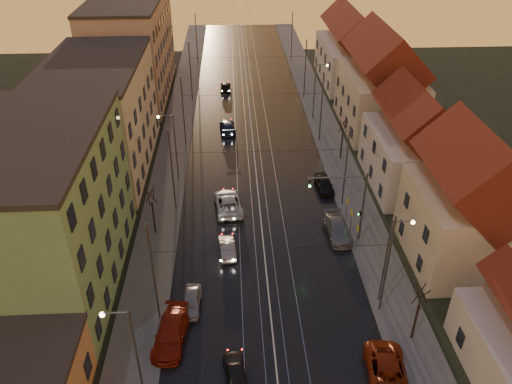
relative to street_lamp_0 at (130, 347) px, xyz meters
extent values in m
cube|color=black|center=(9.10, 38.00, -4.87)|extent=(16.00, 120.00, 0.04)
cube|color=#4C4C4C|center=(-0.90, 38.00, -4.81)|extent=(4.00, 120.00, 0.15)
cube|color=#4C4C4C|center=(19.10, 38.00, -4.81)|extent=(4.00, 120.00, 0.15)
cube|color=gray|center=(6.90, 38.00, -4.83)|extent=(0.06, 120.00, 0.03)
cube|color=gray|center=(8.33, 38.00, -4.83)|extent=(0.06, 120.00, 0.03)
cube|color=gray|center=(9.87, 38.00, -4.83)|extent=(0.06, 120.00, 0.03)
cube|color=gray|center=(11.30, 38.00, -4.83)|extent=(0.06, 120.00, 0.03)
cube|color=#669760|center=(-8.40, 12.00, 1.61)|extent=(10.00, 18.00, 13.00)
cube|color=#B8AA8E|center=(-8.40, 32.00, 1.11)|extent=(10.00, 20.00, 12.00)
cube|color=#9A7963|center=(-8.40, 56.00, 2.11)|extent=(10.00, 24.00, 14.00)
cube|color=beige|center=(26.10, 13.00, -1.39)|extent=(8.50, 10.00, 7.00)
pyramid|color=#5B1F14|center=(26.10, 13.00, 4.01)|extent=(8.67, 10.20, 3.80)
cube|color=silver|center=(26.10, 26.00, -1.89)|extent=(9.00, 12.00, 6.00)
pyramid|color=#5B1F14|center=(26.10, 26.00, 2.71)|extent=(9.18, 12.24, 3.20)
cube|color=beige|center=(26.10, 41.00, -1.14)|extent=(9.00, 14.00, 7.50)
pyramid|color=#5B1F14|center=(26.10, 41.00, 4.61)|extent=(9.18, 14.28, 4.00)
cube|color=silver|center=(26.10, 59.00, -1.64)|extent=(9.00, 16.00, 6.50)
pyramid|color=#5B1F14|center=(26.10, 59.00, 3.36)|extent=(9.18, 16.32, 3.50)
cylinder|color=#595B60|center=(0.50, 7.00, -0.39)|extent=(0.16, 0.16, 9.00)
cylinder|color=#595B60|center=(17.70, 7.00, -0.39)|extent=(0.16, 0.16, 9.00)
cylinder|color=#595B60|center=(0.50, 22.00, -0.39)|extent=(0.16, 0.16, 9.00)
cylinder|color=#595B60|center=(17.70, 22.00, -0.39)|extent=(0.16, 0.16, 9.00)
cylinder|color=#595B60|center=(0.50, 37.00, -0.39)|extent=(0.16, 0.16, 9.00)
cylinder|color=#595B60|center=(17.70, 37.00, -0.39)|extent=(0.16, 0.16, 9.00)
cylinder|color=#595B60|center=(0.50, 52.00, -0.39)|extent=(0.16, 0.16, 9.00)
cylinder|color=#595B60|center=(17.70, 52.00, -0.39)|extent=(0.16, 0.16, 9.00)
cylinder|color=#595B60|center=(0.50, 70.00, -0.39)|extent=(0.16, 0.16, 9.00)
cylinder|color=#595B60|center=(17.70, 70.00, -0.39)|extent=(0.16, 0.16, 9.00)
cylinder|color=#595B60|center=(0.30, 0.00, -0.89)|extent=(0.14, 0.14, 8.00)
cylinder|color=#595B60|center=(-0.50, 0.00, 2.91)|extent=(1.60, 0.10, 0.10)
sphere|color=#FFD88C|center=(-1.22, 0.00, 2.81)|extent=(0.32, 0.32, 0.32)
cylinder|color=#595B60|center=(17.90, 8.00, -0.89)|extent=(0.14, 0.14, 8.00)
cylinder|color=#595B60|center=(18.70, 8.00, 2.91)|extent=(1.60, 0.10, 0.10)
sphere|color=#FFD88C|center=(19.42, 8.00, 2.81)|extent=(0.32, 0.32, 0.32)
cylinder|color=#595B60|center=(0.30, 28.00, -0.89)|extent=(0.14, 0.14, 8.00)
cylinder|color=#595B60|center=(-0.50, 28.00, 2.91)|extent=(1.60, 0.10, 0.10)
sphere|color=#FFD88C|center=(-1.22, 28.00, 2.81)|extent=(0.32, 0.32, 0.32)
cylinder|color=#595B60|center=(17.90, 44.00, -0.89)|extent=(0.14, 0.14, 8.00)
cylinder|color=#595B60|center=(18.70, 44.00, 2.91)|extent=(1.60, 0.10, 0.10)
sphere|color=#FFD88C|center=(19.42, 44.00, 2.81)|extent=(0.32, 0.32, 0.32)
cylinder|color=#595B60|center=(18.10, 16.00, -1.29)|extent=(0.20, 0.20, 7.20)
cylinder|color=#595B60|center=(15.50, 16.00, 2.01)|extent=(5.20, 0.14, 0.14)
imported|color=black|center=(13.10, 16.00, 1.41)|extent=(0.15, 0.18, 0.90)
sphere|color=#19FF3F|center=(13.10, 15.88, 1.26)|extent=(0.20, 0.20, 0.20)
cylinder|color=black|center=(-1.10, 18.00, -3.14)|extent=(0.18, 0.18, 3.50)
cylinder|color=black|center=(-0.86, 18.09, -0.59)|extent=(0.37, 0.92, 1.61)
cylinder|color=black|center=(-1.18, 18.23, -0.59)|extent=(0.91, 0.40, 1.61)
cylinder|color=black|center=(-1.33, 17.91, -0.59)|extent=(0.37, 0.92, 1.61)
cylinder|color=black|center=(-0.97, 17.78, -0.59)|extent=(0.84, 0.54, 1.62)
cylinder|color=black|center=(19.30, 4.00, -3.14)|extent=(0.18, 0.18, 3.50)
cylinder|color=black|center=(19.54, 4.09, -0.59)|extent=(0.37, 0.92, 1.61)
cylinder|color=black|center=(19.22, 4.23, -0.59)|extent=(0.91, 0.40, 1.61)
cylinder|color=black|center=(19.07, 3.91, -0.59)|extent=(0.37, 0.92, 1.61)
cylinder|color=black|center=(19.43, 3.78, -0.59)|extent=(0.84, 0.54, 1.62)
cylinder|color=black|center=(19.50, 32.00, -3.14)|extent=(0.18, 0.18, 3.50)
cylinder|color=black|center=(19.74, 32.09, -0.59)|extent=(0.37, 0.92, 1.61)
cylinder|color=black|center=(19.42, 32.23, -0.59)|extent=(0.91, 0.40, 1.61)
cylinder|color=black|center=(19.27, 31.91, -0.59)|extent=(0.37, 0.92, 1.61)
cylinder|color=black|center=(19.63, 31.78, -0.59)|extent=(0.84, 0.54, 1.62)
imported|color=black|center=(6.26, 1.26, -4.27)|extent=(1.90, 3.74, 1.22)
imported|color=gray|center=(5.76, 14.69, -4.26)|extent=(1.69, 3.94, 1.26)
imported|color=beige|center=(5.88, 21.81, -4.11)|extent=(3.20, 5.82, 1.54)
imported|color=#182449|center=(5.87, 40.38, -4.18)|extent=(2.36, 5.00, 1.41)
imported|color=black|center=(5.60, 55.80, -4.21)|extent=(1.69, 4.01, 1.35)
imported|color=maroon|center=(1.62, 4.72, -4.13)|extent=(2.75, 5.45, 1.52)
imported|color=#98989D|center=(2.90, 8.04, -4.26)|extent=(1.66, 3.75, 1.25)
imported|color=maroon|center=(16.41, 0.26, -4.10)|extent=(3.18, 5.90, 1.57)
imported|color=gray|center=(16.23, 16.79, -4.16)|extent=(2.32, 5.11, 1.45)
imported|color=black|center=(16.34, 25.09, -4.18)|extent=(1.90, 4.21, 1.40)
camera|label=1|loc=(6.53, -20.80, 23.92)|focal=35.00mm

